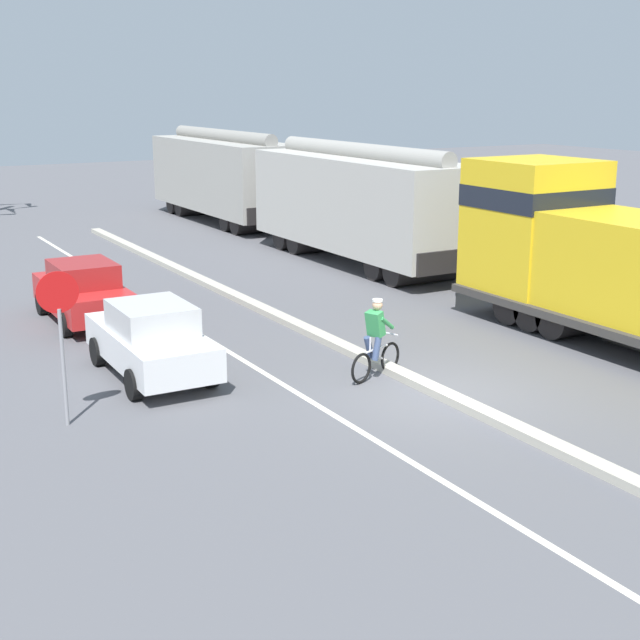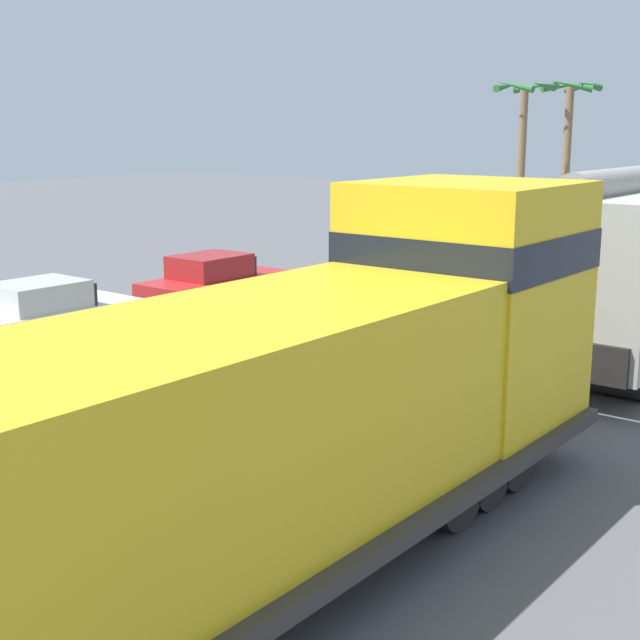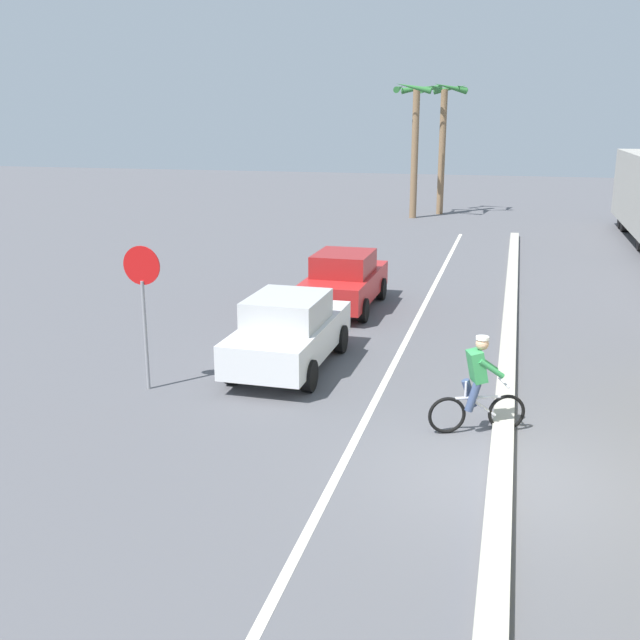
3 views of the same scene
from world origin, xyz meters
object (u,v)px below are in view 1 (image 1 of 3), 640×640
object	(u,v)px
parked_car_red	(83,291)
cyclist	(376,341)
stop_sign	(59,318)
locomotive	(639,274)
hopper_car_lead	(359,205)
hopper_car_middle	(223,176)
parked_car_white	(151,339)

from	to	relation	value
parked_car_red	cyclist	size ratio (longest dim) A/B	2.46
parked_car_red	stop_sign	world-z (taller)	stop_sign
locomotive	hopper_car_lead	size ratio (longest dim) A/B	1.10
hopper_car_middle	parked_car_white	xyz separation A→B (m)	(-10.60, -20.06, -1.26)
locomotive	stop_sign	world-z (taller)	locomotive
cyclist	stop_sign	bearing A→B (deg)	175.35
hopper_car_middle	locomotive	bearing A→B (deg)	-90.00
locomotive	stop_sign	distance (m)	13.06
hopper_car_lead	parked_car_white	xyz separation A→B (m)	(-10.60, -8.46, -1.26)
hopper_car_middle	hopper_car_lead	bearing A→B (deg)	-90.00
stop_sign	locomotive	bearing A→B (deg)	-7.64
hopper_car_middle	parked_car_red	xyz separation A→B (m)	(-10.59, -14.76, -1.26)
locomotive	parked_car_red	size ratio (longest dim) A/B	2.76
parked_car_red	hopper_car_lead	bearing A→B (deg)	16.64
stop_sign	hopper_car_lead	bearing A→B (deg)	38.85
hopper_car_middle	cyclist	distance (m)	23.50
parked_car_white	parked_car_red	distance (m)	5.30
parked_car_white	hopper_car_middle	bearing A→B (deg)	62.15
parked_car_red	locomotive	bearing A→B (deg)	-40.35
cyclist	parked_car_red	bearing A→B (deg)	117.66
hopper_car_lead	parked_car_white	bearing A→B (deg)	-141.40
locomotive	cyclist	distance (m)	6.69
parked_car_white	stop_sign	world-z (taller)	stop_sign
hopper_car_lead	parked_car_red	size ratio (longest dim) A/B	2.52
parked_car_white	parked_car_red	world-z (taller)	same
cyclist	stop_sign	world-z (taller)	stop_sign
parked_car_white	parked_car_red	xyz separation A→B (m)	(0.01, 5.30, 0.00)
locomotive	stop_sign	xyz separation A→B (m)	(-12.94, 1.74, 0.23)
hopper_car_lead	cyclist	bearing A→B (deg)	-120.74
hopper_car_middle	parked_car_white	distance (m)	22.72
locomotive	cyclist	size ratio (longest dim) A/B	6.77
hopper_car_middle	stop_sign	distance (m)	25.54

